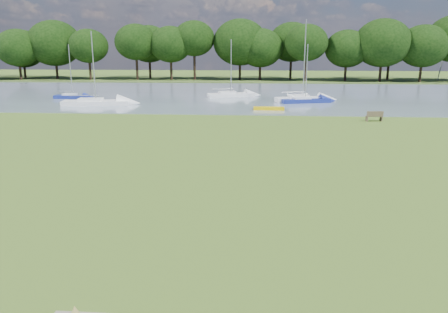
# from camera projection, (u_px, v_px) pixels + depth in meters

# --- Properties ---
(ground) EXTENTS (220.00, 220.00, 0.00)m
(ground) POSITION_uv_depth(u_px,v_px,m) (199.00, 178.00, 23.18)
(ground) COLOR brown
(river) EXTENTS (220.00, 40.00, 0.10)m
(river) POSITION_uv_depth(u_px,v_px,m) (236.00, 95.00, 63.81)
(river) COLOR slate
(river) RESTS_ON ground
(far_bank) EXTENTS (220.00, 20.00, 0.40)m
(far_bank) POSITION_uv_depth(u_px,v_px,m) (243.00, 80.00, 92.82)
(far_bank) COLOR #4C6626
(far_bank) RESTS_ON ground
(riverbank_bench) EXTENTS (1.62, 0.66, 0.97)m
(riverbank_bench) POSITION_uv_depth(u_px,v_px,m) (374.00, 116.00, 40.63)
(riverbank_bench) COLOR brown
(riverbank_bench) RESTS_ON ground
(kayak) EXTENTS (3.36, 0.79, 0.34)m
(kayak) POSITION_uv_depth(u_px,v_px,m) (269.00, 108.00, 47.76)
(kayak) COLOR #DFB906
(kayak) RESTS_ON river
(tree_line) EXTENTS (159.77, 9.99, 12.09)m
(tree_line) POSITION_uv_depth(u_px,v_px,m) (285.00, 45.00, 86.61)
(tree_line) COLOR black
(tree_line) RESTS_ON far_bank
(sailboat_0) EXTENTS (7.16, 3.63, 9.99)m
(sailboat_0) POSITION_uv_depth(u_px,v_px,m) (302.00, 97.00, 54.96)
(sailboat_0) COLOR white
(sailboat_0) RESTS_ON river
(sailboat_1) EXTENTS (4.97, 1.64, 7.04)m
(sailboat_1) POSITION_uv_depth(u_px,v_px,m) (72.00, 95.00, 58.26)
(sailboat_1) COLOR navy
(sailboat_1) RESTS_ON river
(sailboat_2) EXTENTS (8.04, 3.25, 8.49)m
(sailboat_2) POSITION_uv_depth(u_px,v_px,m) (95.00, 101.00, 51.96)
(sailboat_2) COLOR white
(sailboat_2) RESTS_ON river
(sailboat_3) EXTENTS (6.67, 3.73, 7.71)m
(sailboat_3) POSITION_uv_depth(u_px,v_px,m) (230.00, 94.00, 60.25)
(sailboat_3) COLOR white
(sailboat_3) RESTS_ON river
(sailboat_6) EXTENTS (6.33, 3.28, 7.04)m
(sailboat_6) POSITION_uv_depth(u_px,v_px,m) (305.00, 99.00, 53.99)
(sailboat_6) COLOR navy
(sailboat_6) RESTS_ON river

